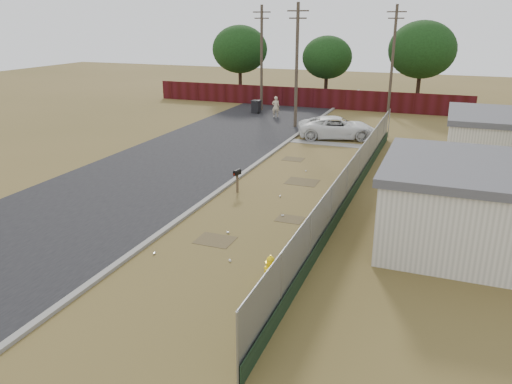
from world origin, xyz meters
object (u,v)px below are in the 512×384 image
at_px(fire_hydrant, 270,270).
at_px(pickup_truck, 337,128).
at_px(trash_bin, 256,107).
at_px(mailbox, 237,175).
at_px(pedestrian, 276,107).

relative_size(fire_hydrant, pickup_truck, 0.18).
height_order(pickup_truck, trash_bin, pickup_truck).
bearing_deg(trash_bin, pickup_truck, -38.98).
distance_m(mailbox, pickup_truck, 13.20).
relative_size(pickup_truck, pedestrian, 3.09).
distance_m(mailbox, trash_bin, 21.22).
height_order(mailbox, pickup_truck, pickup_truck).
bearing_deg(fire_hydrant, mailbox, 119.87).
relative_size(mailbox, pedestrian, 0.65).
xyz_separation_m(fire_hydrant, mailbox, (-4.34, 7.56, 0.46)).
bearing_deg(pedestrian, trash_bin, -46.31).
bearing_deg(pickup_truck, trash_bin, 32.78).
bearing_deg(pickup_truck, pedestrian, 29.60).
bearing_deg(mailbox, fire_hydrant, -60.13).
height_order(fire_hydrant, trash_bin, trash_bin).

